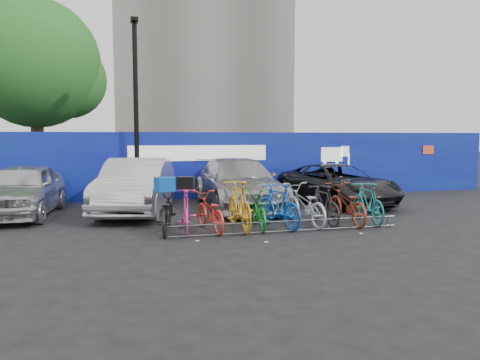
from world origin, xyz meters
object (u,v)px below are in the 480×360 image
object	(u,v)px
lamppost	(136,106)
bike_9	(368,203)
tree	(41,67)
bike_8	(346,204)
bike_0	(166,212)
bike_rack	(289,226)
car_0	(23,190)
car_3	(337,184)
car_1	(136,186)
bike_5	(279,206)
bike_3	(239,205)
bike_6	(305,205)
car_2	(238,183)
bike_4	(258,210)
bike_2	(209,212)
bike_7	(323,205)
bike_1	(186,210)

from	to	relation	value
lamppost	bike_9	size ratio (longest dim) A/B	3.46
tree	bike_8	size ratio (longest dim) A/B	3.97
bike_0	bike_rack	bearing A→B (deg)	175.28
car_0	car_3	size ratio (longest dim) A/B	0.92
bike_rack	car_3	size ratio (longest dim) A/B	1.17
car_1	bike_5	world-z (taller)	car_1
bike_0	bike_3	bearing A→B (deg)	-173.05
bike_rack	bike_6	world-z (taller)	bike_6
bike_9	car_2	bearing A→B (deg)	-49.48
bike_0	bike_4	size ratio (longest dim) A/B	1.08
bike_2	bike_9	bearing A→B (deg)	171.47
car_3	bike_8	distance (m)	3.60
bike_6	bike_9	bearing A→B (deg)	168.58
car_0	bike_4	distance (m)	6.83
car_3	tree	bearing A→B (deg)	135.91
bike_3	bike_7	distance (m)	2.23
bike_7	bike_5	bearing A→B (deg)	1.93
bike_rack	car_2	xyz separation A→B (m)	(-0.16, 4.11, 0.61)
lamppost	bike_5	xyz separation A→B (m)	(3.17, -5.38, -2.72)
bike_9	bike_1	bearing A→B (deg)	3.15
bike_7	bike_8	bearing A→B (deg)	172.26
car_1	bike_6	bearing A→B (deg)	-24.21
bike_1	bike_6	xyz separation A→B (m)	(3.02, 0.10, 0.01)
bike_0	bike_6	size ratio (longest dim) A/B	0.94
bike_3	bike_5	bearing A→B (deg)	178.42
car_0	bike_6	world-z (taller)	car_0
bike_9	bike_2	bearing A→B (deg)	3.82
bike_rack	bike_1	world-z (taller)	bike_1
tree	car_2	xyz separation A→B (m)	(6.61, -6.55, -4.29)
bike_2	bike_1	bearing A→B (deg)	-14.28
bike_0	bike_2	size ratio (longest dim) A/B	1.06
car_0	bike_5	size ratio (longest dim) A/B	2.40
lamppost	tree	bearing A→B (deg)	127.51
bike_0	tree	bearing A→B (deg)	-58.11
tree	car_2	bearing A→B (deg)	-44.72
tree	bike_0	world-z (taller)	tree
car_1	car_2	xyz separation A→B (m)	(3.15, 0.22, -0.03)
car_0	car_2	xyz separation A→B (m)	(6.28, 0.01, 0.02)
bike_6	bike_8	size ratio (longest dim) A/B	1.01
bike_8	bike_9	distance (m)	0.62
car_2	bike_3	world-z (taller)	car_2
car_0	car_3	distance (m)	9.63
bike_5	car_2	bearing A→B (deg)	-101.47
bike_6	bike_0	bearing A→B (deg)	-5.58
car_0	car_2	bearing A→B (deg)	4.78
lamppost	bike_7	xyz separation A→B (m)	(4.40, -5.30, -2.76)
bike_9	bike_6	bearing A→B (deg)	-0.92
bike_4	bike_7	xyz separation A→B (m)	(1.73, 0.01, 0.06)
bike_rack	bike_2	distance (m)	1.89
tree	bike_5	world-z (taller)	tree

